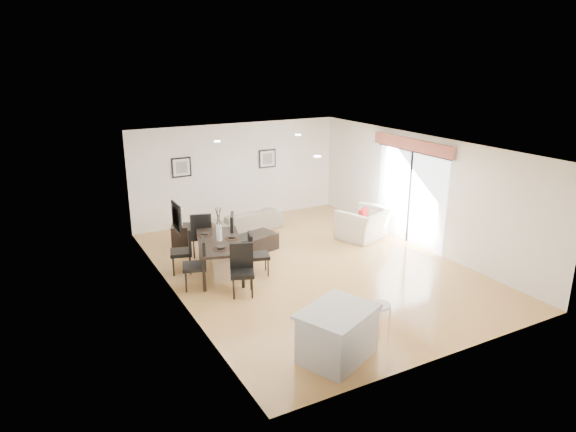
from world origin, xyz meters
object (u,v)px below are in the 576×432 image
sofa (246,220)px  dining_chair_enear (255,252)px  dining_chair_efar (238,235)px  dining_chair_head (242,266)px  bar_stool (380,310)px  dining_chair_wfar (185,247)px  dining_table (220,244)px  side_table (181,237)px  dining_chair_foot (201,232)px  kitchen_island (337,334)px  dining_chair_wnear (199,261)px  coffee_table (255,243)px  armchair (364,224)px

sofa → dining_chair_enear: size_ratio=2.09×
dining_chair_efar → dining_chair_head: bearing=-175.5°
bar_stool → dining_chair_efar: bearing=97.6°
dining_chair_wfar → dining_table: bearing=72.0°
side_table → dining_chair_head: bearing=-83.9°
dining_chair_foot → dining_chair_enear: bearing=130.4°
dining_chair_efar → kitchen_island: dining_chair_efar is taller
dining_chair_efar → bar_stool: size_ratio=1.53×
dining_chair_wnear → side_table: (0.34, 2.29, -0.28)m
dining_table → dining_chair_wnear: 0.78m
side_table → kitchen_island: bearing=-83.2°
dining_table → dining_chair_efar: 0.79m
dining_chair_enear → dining_chair_foot: dining_chair_foot is taller
dining_table → dining_chair_enear: (0.63, -0.42, -0.15)m
dining_chair_enear → dining_table: bearing=73.0°
kitchen_island → dining_chair_wnear: bearing=82.8°
dining_table → dining_chair_head: (0.03, -1.10, -0.11)m
dining_chair_efar → coffee_table: size_ratio=1.10×
armchair → dining_chair_wnear: dining_chair_wnear is taller
dining_chair_enear → dining_chair_foot: bearing=40.1°
sofa → bar_stool: bearing=77.9°
dining_chair_enear → dining_chair_efar: 0.91m
armchair → kitchen_island: (-3.60, -4.21, 0.03)m
coffee_table → dining_chair_head: bearing=-136.4°
dining_chair_wnear → dining_chair_efar: bearing=144.5°
dining_chair_wnear → kitchen_island: bearing=33.9°
dining_chair_efar → coffee_table: (0.58, 0.36, -0.41)m
kitchen_island → bar_stool: bearing=-23.9°
sofa → dining_chair_head: size_ratio=1.93×
dining_chair_head → bar_stool: 3.00m
armchair → kitchen_island: size_ratio=0.83×
dining_chair_wfar → dining_chair_efar: dining_chair_efar is taller
side_table → dining_table: bearing=-81.2°
dining_chair_wfar → dining_chair_head: (0.65, -1.52, -0.00)m
dining_chair_enear → dining_chair_head: dining_chair_head is taller
sofa → bar_stool: bar_stool is taller
sofa → dining_chair_wnear: 3.57m
dining_chair_wnear → bar_stool: bearing=45.4°
armchair → dining_chair_head: bearing=0.3°
coffee_table → dining_chair_wfar: bearing=177.9°
dining_chair_wnear → coffee_table: bearing=142.8°
coffee_table → bar_stool: size_ratio=1.39×
dining_chair_enear → dining_chair_wnear: bearing=108.8°
sofa → dining_chair_efar: dining_chair_efar is taller
side_table → dining_chair_efar: bearing=-56.0°
sofa → kitchen_island: (-1.22, -6.17, 0.13)m
sofa → bar_stool: (-0.41, -6.17, 0.33)m
sofa → dining_table: bearing=46.8°
sofa → coffee_table: bearing=66.3°
dining_chair_wnear → kitchen_island: 3.55m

